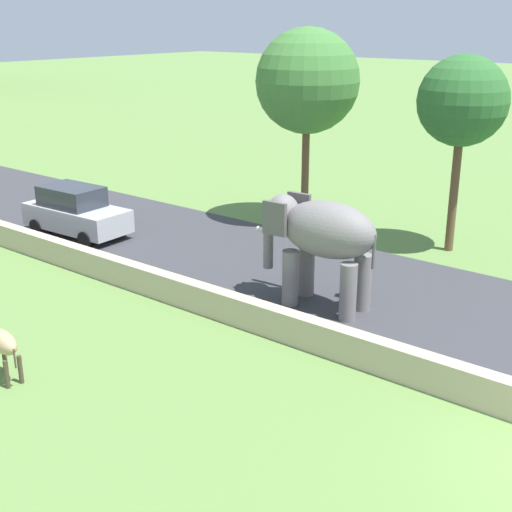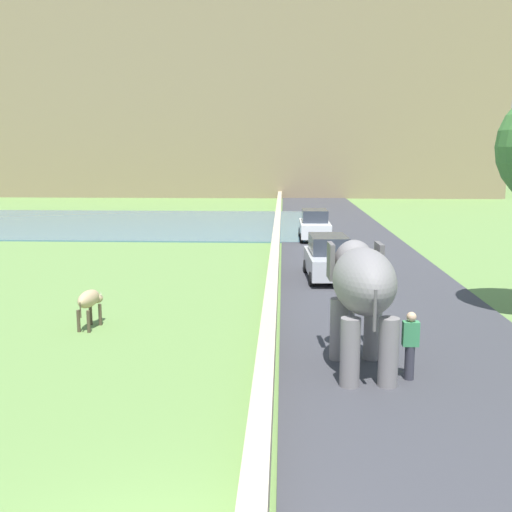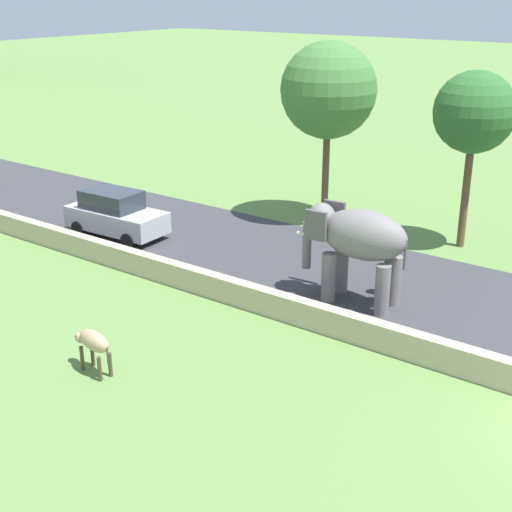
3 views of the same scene
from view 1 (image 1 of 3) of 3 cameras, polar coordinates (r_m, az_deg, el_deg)
The scene contains 8 objects.
road_surface at distance 28.13m, azimuth -14.52°, elevation 3.22°, with size 7.00×120.00×0.06m, color #38383D.
barrier_wall at distance 24.38m, azimuth -18.74°, elevation 1.25°, with size 0.40×110.00×0.78m, color tan.
elephant at distance 18.17m, azimuth 5.36°, elevation 1.70°, with size 1.53×3.50×2.99m.
person_beside_elephant at distance 19.06m, azimuth 8.63°, elevation -1.30°, with size 0.36×0.22×1.63m.
car_silver at distance 25.42m, azimuth -14.69°, elevation 3.57°, with size 1.94×4.08×1.80m.
cow_tan at distance 15.88m, azimuth -20.30°, elevation -6.80°, with size 0.59×1.42×1.15m.
tree_near at distance 25.56m, azimuth 4.27°, elevation 14.20°, with size 3.76×3.76×7.17m.
tree_mid at distance 23.17m, azimuth 16.72°, elevation 12.10°, with size 2.88×2.88×6.40m.
Camera 1 is at (-11.17, -1.78, 7.47)m, focal length 48.36 mm.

